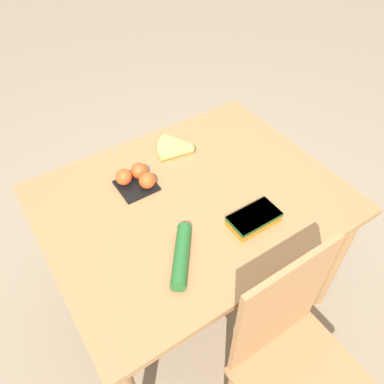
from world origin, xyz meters
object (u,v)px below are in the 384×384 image
Objects in this scene: carrot_bag at (254,218)px; tomato_pack at (137,178)px; cucumber_near at (181,255)px; banana_bunch at (176,148)px; chair at (294,362)px.

tomato_pack is at bearing -57.60° from carrot_bag.
cucumber_near is at bearing 83.62° from tomato_pack.
cucumber_near is at bearing 59.91° from banana_bunch.
chair is 0.53m from carrot_bag.
cucumber_near is (0.32, -0.01, 0.00)m from carrot_bag.
tomato_pack reaches higher than banana_bunch.
tomato_pack is 0.77× the size of carrot_bag.
chair is at bearing 99.33° from tomato_pack.
carrot_bag is (-0.27, 0.43, -0.01)m from tomato_pack.
cucumber_near is at bearing 113.31° from chair.
cucumber_near is at bearing -1.36° from carrot_bag.
chair is 4.97× the size of carrot_bag.
tomato_pack is at bearing -96.38° from cucumber_near.
chair is 5.51× the size of banana_bunch.
chair reaches higher than banana_bunch.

